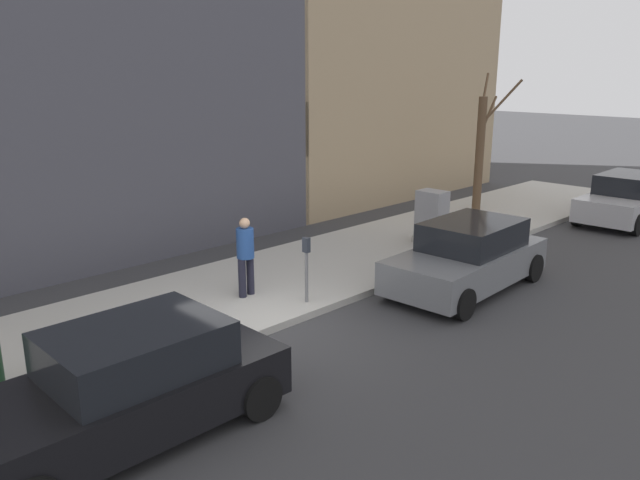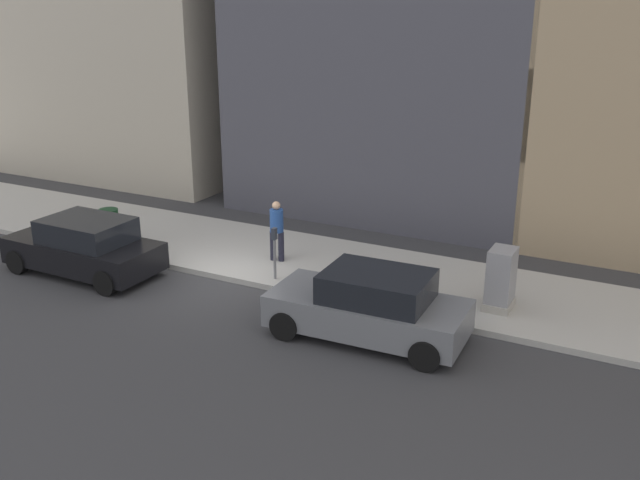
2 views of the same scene
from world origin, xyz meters
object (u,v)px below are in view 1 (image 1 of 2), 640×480
parked_car_silver (627,199)px  bare_tree (481,150)px  parked_car_black (128,386)px  pedestrian_near_meter (245,252)px  parking_meter (306,263)px  parked_car_grey (468,257)px  utility_box (432,218)px

parked_car_silver → bare_tree: 4.81m
parked_car_black → pedestrian_near_meter: size_ratio=2.54×
bare_tree → pedestrian_near_meter: (-0.99, 10.57, -1.07)m
parking_meter → pedestrian_near_meter: size_ratio=0.81×
parked_car_black → parked_car_grey: bearing=-89.5°
parked_car_silver → parked_car_grey: size_ratio=0.99×
parked_car_silver → utility_box: size_ratio=2.96×
parked_car_silver → parking_meter: 12.52m
parked_car_black → pedestrian_near_meter: bearing=-55.6°
parked_car_silver → parking_meter: parked_car_silver is taller
utility_box → parked_car_black: bearing=103.7°
parked_car_black → parking_meter: (1.66, -4.80, 0.24)m
bare_tree → pedestrian_near_meter: bearing=95.3°
parked_car_silver → utility_box: 7.39m
pedestrian_near_meter → parking_meter: bearing=111.2°
parked_car_silver → parking_meter: (1.74, 12.40, 0.24)m
parking_meter → bare_tree: size_ratio=0.30×
utility_box → parked_car_silver: bearing=-110.6°
pedestrian_near_meter → parked_car_silver: bearing=160.3°
bare_tree → utility_box: bearing=106.1°
parked_car_silver → pedestrian_near_meter: 13.35m
parked_car_black → utility_box: (2.51, -10.28, 0.11)m
parked_car_grey → parked_car_black: 8.13m
parked_car_silver → parked_car_grey: 9.07m
pedestrian_near_meter → parked_car_black: bearing=26.8°
parked_car_silver → pedestrian_near_meter: (2.90, 13.02, 0.35)m
parked_car_grey → pedestrian_near_meter: (2.79, 3.96, 0.35)m
utility_box → bare_tree: (1.29, -4.46, 1.31)m
parked_car_grey → utility_box: (2.49, -2.15, 0.11)m
parked_car_grey → utility_box: bearing=-43.1°
utility_box → bare_tree: bearing=-73.9°
utility_box → parking_meter: bearing=98.8°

